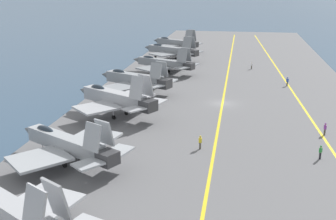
{
  "coord_description": "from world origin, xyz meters",
  "views": [
    {
      "loc": [
        -67.2,
        -2.51,
        19.99
      ],
      "look_at": [
        -13.09,
        6.87,
        2.9
      ],
      "focal_mm": 45.0,
      "sensor_mm": 36.0,
      "label": 1
    }
  ],
  "objects_px": {
    "parked_jet_second": "(9,211)",
    "parked_jet_third": "(67,144)",
    "crew_white_vest": "(252,65)",
    "crew_purple_vest": "(325,128)",
    "parked_jet_sixth": "(163,63)",
    "crew_blue_vest": "(287,81)",
    "parked_jet_seventh": "(171,50)",
    "crew_yellow_vest": "(200,142)",
    "parked_jet_fifth": "(135,79)",
    "parked_jet_fourth": "(115,98)",
    "crew_green_vest": "(321,152)",
    "parked_jet_eighth": "(176,43)"
  },
  "relations": [
    {
      "from": "parked_jet_third",
      "to": "crew_blue_vest",
      "type": "relative_size",
      "value": 8.66
    },
    {
      "from": "parked_jet_sixth",
      "to": "parked_jet_second",
      "type": "bearing_deg",
      "value": 179.33
    },
    {
      "from": "parked_jet_seventh",
      "to": "parked_jet_eighth",
      "type": "relative_size",
      "value": 1.07
    },
    {
      "from": "crew_yellow_vest",
      "to": "parked_jet_fifth",
      "type": "bearing_deg",
      "value": 30.08
    },
    {
      "from": "parked_jet_seventh",
      "to": "crew_white_vest",
      "type": "height_order",
      "value": "parked_jet_seventh"
    },
    {
      "from": "parked_jet_second",
      "to": "parked_jet_third",
      "type": "bearing_deg",
      "value": 5.04
    },
    {
      "from": "parked_jet_sixth",
      "to": "crew_blue_vest",
      "type": "bearing_deg",
      "value": -105.58
    },
    {
      "from": "parked_jet_seventh",
      "to": "crew_purple_vest",
      "type": "distance_m",
      "value": 57.4
    },
    {
      "from": "crew_white_vest",
      "to": "crew_yellow_vest",
      "type": "height_order",
      "value": "crew_yellow_vest"
    },
    {
      "from": "crew_white_vest",
      "to": "crew_purple_vest",
      "type": "height_order",
      "value": "crew_purple_vest"
    },
    {
      "from": "crew_white_vest",
      "to": "crew_blue_vest",
      "type": "xyz_separation_m",
      "value": [
        -14.93,
        -6.49,
        0.04
      ]
    },
    {
      "from": "crew_white_vest",
      "to": "crew_purple_vest",
      "type": "xyz_separation_m",
      "value": [
        -41.58,
        -8.79,
        0.0
      ]
    },
    {
      "from": "parked_jet_fourth",
      "to": "parked_jet_sixth",
      "type": "xyz_separation_m",
      "value": [
        30.63,
        -1.57,
        -0.55
      ]
    },
    {
      "from": "parked_jet_fifth",
      "to": "crew_blue_vest",
      "type": "xyz_separation_m",
      "value": [
        9.76,
        -27.55,
        -1.5
      ]
    },
    {
      "from": "parked_jet_second",
      "to": "crew_yellow_vest",
      "type": "distance_m",
      "value": 24.46
    },
    {
      "from": "crew_yellow_vest",
      "to": "parked_jet_third",
      "type": "bearing_deg",
      "value": 114.22
    },
    {
      "from": "parked_jet_second",
      "to": "parked_jet_third",
      "type": "distance_m",
      "value": 14.47
    },
    {
      "from": "parked_jet_fifth",
      "to": "parked_jet_sixth",
      "type": "xyz_separation_m",
      "value": [
        16.87,
        -2.06,
        -0.2
      ]
    },
    {
      "from": "parked_jet_second",
      "to": "parked_jet_fifth",
      "type": "bearing_deg",
      "value": 1.69
    },
    {
      "from": "parked_jet_eighth",
      "to": "crew_purple_vest",
      "type": "distance_m",
      "value": 69.92
    },
    {
      "from": "parked_jet_sixth",
      "to": "crew_blue_vest",
      "type": "relative_size",
      "value": 8.94
    },
    {
      "from": "crew_white_vest",
      "to": "crew_yellow_vest",
      "type": "xyz_separation_m",
      "value": [
        -49.19,
        6.87,
        0.03
      ]
    },
    {
      "from": "parked_jet_fifth",
      "to": "crew_yellow_vest",
      "type": "bearing_deg",
      "value": -149.92
    },
    {
      "from": "parked_jet_eighth",
      "to": "crew_blue_vest",
      "type": "distance_m",
      "value": 45.77
    },
    {
      "from": "crew_yellow_vest",
      "to": "parked_jet_sixth",
      "type": "bearing_deg",
      "value": 16.34
    },
    {
      "from": "crew_purple_vest",
      "to": "parked_jet_second",
      "type": "bearing_deg",
      "value": 134.86
    },
    {
      "from": "parked_jet_fifth",
      "to": "crew_white_vest",
      "type": "xyz_separation_m",
      "value": [
        24.69,
        -21.06,
        -1.54
      ]
    },
    {
      "from": "parked_jet_fourth",
      "to": "parked_jet_seventh",
      "type": "xyz_separation_m",
      "value": [
        46.48,
        -0.55,
        -0.33
      ]
    },
    {
      "from": "parked_jet_seventh",
      "to": "crew_white_vest",
      "type": "bearing_deg",
      "value": -111.86
    },
    {
      "from": "crew_blue_vest",
      "to": "crew_purple_vest",
      "type": "height_order",
      "value": "crew_blue_vest"
    },
    {
      "from": "parked_jet_third",
      "to": "parked_jet_sixth",
      "type": "bearing_deg",
      "value": -2.39
    },
    {
      "from": "parked_jet_third",
      "to": "parked_jet_fifth",
      "type": "relative_size",
      "value": 0.99
    },
    {
      "from": "parked_jet_fourth",
      "to": "parked_jet_sixth",
      "type": "relative_size",
      "value": 0.98
    },
    {
      "from": "crew_white_vest",
      "to": "parked_jet_second",
      "type": "bearing_deg",
      "value": 164.26
    },
    {
      "from": "parked_jet_second",
      "to": "crew_purple_vest",
      "type": "bearing_deg",
      "value": -45.14
    },
    {
      "from": "parked_jet_third",
      "to": "parked_jet_seventh",
      "type": "bearing_deg",
      "value": -0.87
    },
    {
      "from": "parked_jet_fourth",
      "to": "crew_white_vest",
      "type": "relative_size",
      "value": 9.13
    },
    {
      "from": "crew_white_vest",
      "to": "crew_green_vest",
      "type": "distance_m",
      "value": 50.27
    },
    {
      "from": "parked_jet_fifth",
      "to": "crew_green_vest",
      "type": "relative_size",
      "value": 9.15
    },
    {
      "from": "crew_white_vest",
      "to": "parked_jet_third",
      "type": "bearing_deg",
      "value": 159.3
    },
    {
      "from": "parked_jet_seventh",
      "to": "crew_purple_vest",
      "type": "relative_size",
      "value": 9.72
    },
    {
      "from": "crew_white_vest",
      "to": "crew_purple_vest",
      "type": "relative_size",
      "value": 1.0
    },
    {
      "from": "parked_jet_eighth",
      "to": "crew_purple_vest",
      "type": "height_order",
      "value": "parked_jet_eighth"
    },
    {
      "from": "parked_jet_third",
      "to": "crew_white_vest",
      "type": "bearing_deg",
      "value": -20.7
    },
    {
      "from": "parked_jet_sixth",
      "to": "parked_jet_seventh",
      "type": "relative_size",
      "value": 0.96
    },
    {
      "from": "crew_white_vest",
      "to": "crew_blue_vest",
      "type": "relative_size",
      "value": 0.96
    },
    {
      "from": "parked_jet_second",
      "to": "crew_green_vest",
      "type": "xyz_separation_m",
      "value": [
        20.16,
        -26.6,
        -1.49
      ]
    },
    {
      "from": "parked_jet_third",
      "to": "parked_jet_sixth",
      "type": "relative_size",
      "value": 0.97
    },
    {
      "from": "crew_green_vest",
      "to": "crew_white_vest",
      "type": "bearing_deg",
      "value": 7.87
    },
    {
      "from": "parked_jet_third",
      "to": "parked_jet_sixth",
      "type": "height_order",
      "value": "parked_jet_sixth"
    }
  ]
}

